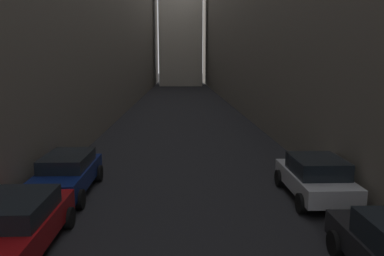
# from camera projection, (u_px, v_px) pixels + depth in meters

# --- Properties ---
(ground_plane) EXTENTS (264.00, 264.00, 0.00)m
(ground_plane) POSITION_uv_depth(u_px,v_px,m) (183.00, 109.00, 39.03)
(ground_plane) COLOR black
(building_block_left) EXTENTS (12.03, 108.00, 22.06)m
(building_block_left) POSITION_uv_depth(u_px,v_px,m) (69.00, 0.00, 38.76)
(building_block_left) COLOR #60594F
(building_block_left) RESTS_ON ground
(building_block_right) EXTENTS (10.92, 108.00, 19.68)m
(building_block_right) POSITION_uv_depth(u_px,v_px,m) (287.00, 13.00, 39.70)
(building_block_right) COLOR #60594F
(building_block_right) RESTS_ON ground
(parked_car_left_third) EXTENTS (1.98, 4.28, 1.43)m
(parked_car_left_third) POSITION_uv_depth(u_px,v_px,m) (15.00, 225.00, 9.37)
(parked_car_left_third) COLOR maroon
(parked_car_left_third) RESTS_ON ground
(parked_car_left_far) EXTENTS (1.88, 4.32, 1.44)m
(parked_car_left_far) POSITION_uv_depth(u_px,v_px,m) (67.00, 173.00, 13.72)
(parked_car_left_far) COLOR navy
(parked_car_left_far) RESTS_ON ground
(parked_car_right_far) EXTENTS (2.01, 3.92, 1.49)m
(parked_car_right_far) POSITION_uv_depth(u_px,v_px,m) (315.00, 177.00, 13.22)
(parked_car_right_far) COLOR #B7B7BC
(parked_car_right_far) RESTS_ON ground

